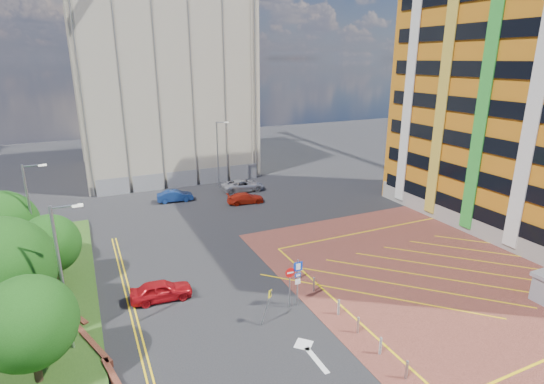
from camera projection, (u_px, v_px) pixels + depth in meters
ground at (297, 315)px, 25.97m from camera, size 140.00×140.00×0.00m
forecourt at (464, 270)px, 31.55m from camera, size 26.00×26.00×0.02m
retaining_wall at (88, 345)px, 22.95m from camera, size 6.06×20.33×0.40m
tree_a at (28, 323)px, 19.34m from camera, size 4.40×4.40×5.41m
tree_b at (2, 268)px, 22.86m from camera, size 5.60×5.60×6.74m
tree_c at (50, 244)px, 28.30m from camera, size 4.00×4.00×4.90m
tree_d at (2, 226)px, 29.50m from camera, size 5.00×5.00×6.08m
lamp_left_near at (63, 274)px, 21.36m from camera, size 1.53×0.16×8.00m
lamp_left_far at (32, 216)px, 29.23m from camera, size 1.53×0.16×8.00m
lamp_back at (218, 152)px, 50.55m from camera, size 1.53×0.16×8.00m
sign_cluster at (295, 279)px, 26.36m from camera, size 1.17×0.12×3.20m
warning_sign at (268, 303)px, 24.70m from camera, size 0.80×0.43×2.24m
bollard_row at (345, 314)px, 25.30m from camera, size 0.14×11.14×0.90m
construction_building at (160, 90)px, 57.33m from camera, size 21.20×19.20×22.00m
construction_fence at (190, 178)px, 52.07m from camera, size 21.60×0.06×2.00m
car_red_left at (161, 290)px, 27.48m from camera, size 4.02×1.85×1.33m
car_blue_back at (175, 196)px, 46.50m from camera, size 3.99×1.77×1.27m
car_red_back at (245, 198)px, 45.95m from camera, size 4.14×2.05×1.16m
car_silver_back at (243, 185)px, 50.16m from camera, size 5.10×2.60×1.38m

